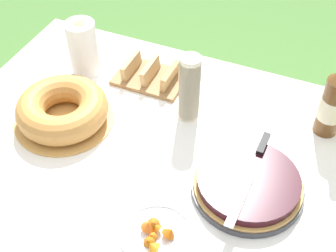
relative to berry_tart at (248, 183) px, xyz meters
name	(u,v)px	position (x,y,z in m)	size (l,w,h in m)	color
garden_table	(157,174)	(-0.30, 0.00, -0.10)	(1.50, 1.15, 0.73)	#A87A47
tablecloth	(156,163)	(-0.30, 0.00, -0.04)	(1.51, 1.16, 0.10)	white
berry_tart	(248,183)	(0.00, 0.00, 0.00)	(0.34, 0.34, 0.06)	#38383D
serving_knife	(253,169)	(0.00, 0.03, 0.04)	(0.03, 0.38, 0.01)	silver
bundt_cake	(62,110)	(-0.67, 0.04, 0.02)	(0.34, 0.34, 0.11)	tan
cup_stack	(189,89)	(-0.28, 0.23, 0.10)	(0.07, 0.07, 0.25)	beige
cider_bottle_amber	(333,103)	(0.17, 0.35, 0.10)	(0.08, 0.08, 0.33)	brown
snack_plate_left	(157,235)	(-0.18, -0.26, -0.01)	(0.21, 0.21, 0.06)	white
paper_towel_roll	(83,48)	(-0.74, 0.30, 0.08)	(0.11, 0.11, 0.22)	white
bread_board	(150,75)	(-0.49, 0.36, -0.01)	(0.26, 0.18, 0.07)	olive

